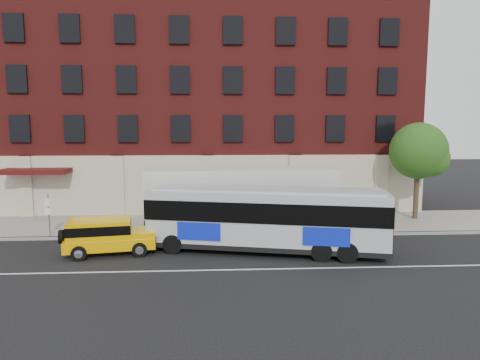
{
  "coord_description": "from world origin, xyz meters",
  "views": [
    {
      "loc": [
        0.59,
        -17.37,
        6.14
      ],
      "look_at": [
        1.87,
        5.5,
        3.26
      ],
      "focal_mm": 32.33,
      "sensor_mm": 36.0,
      "label": 1
    }
  ],
  "objects": [
    {
      "name": "kerb",
      "position": [
        0.0,
        6.0,
        0.07
      ],
      "size": [
        60.0,
        0.25,
        0.15
      ],
      "primitive_type": "cube",
      "color": "gray",
      "rests_on": "ground"
    },
    {
      "name": "yellow_suv",
      "position": [
        -4.71,
        3.16,
        0.97
      ],
      "size": [
        4.56,
        2.48,
        1.7
      ],
      "color": "#FFB800",
      "rests_on": "ground"
    },
    {
      "name": "shipping_container",
      "position": [
        2.06,
        7.37,
        1.81
      ],
      "size": [
        11.12,
        2.91,
        3.67
      ],
      "color": "black",
      "rests_on": "ground"
    },
    {
      "name": "building",
      "position": [
        -0.01,
        16.92,
        7.58
      ],
      "size": [
        30.0,
        12.1,
        15.0
      ],
      "color": "maroon",
      "rests_on": "sidewalk"
    },
    {
      "name": "sign_pole",
      "position": [
        -8.5,
        6.15,
        1.45
      ],
      "size": [
        0.3,
        0.2,
        2.5
      ],
      "color": "slate",
      "rests_on": "ground"
    },
    {
      "name": "street_tree",
      "position": [
        13.54,
        9.48,
        4.41
      ],
      "size": [
        3.6,
        3.6,
        6.2
      ],
      "color": "#36271B",
      "rests_on": "sidewalk"
    },
    {
      "name": "lane_line",
      "position": [
        0.0,
        0.5,
        0.01
      ],
      "size": [
        60.0,
        0.12,
        0.01
      ],
      "primitive_type": "cube",
      "color": "silver",
      "rests_on": "ground"
    },
    {
      "name": "ground",
      "position": [
        0.0,
        0.0,
        0.0
      ],
      "size": [
        120.0,
        120.0,
        0.0
      ],
      "primitive_type": "plane",
      "color": "black",
      "rests_on": "ground"
    },
    {
      "name": "city_bus",
      "position": [
        3.01,
        3.08,
        1.74
      ],
      "size": [
        11.77,
        4.99,
        3.15
      ],
      "color": "#ADB2B9",
      "rests_on": "ground"
    },
    {
      "name": "sidewalk",
      "position": [
        0.0,
        9.0,
        0.07
      ],
      "size": [
        60.0,
        6.0,
        0.15
      ],
      "primitive_type": "cube",
      "color": "gray",
      "rests_on": "ground"
    }
  ]
}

